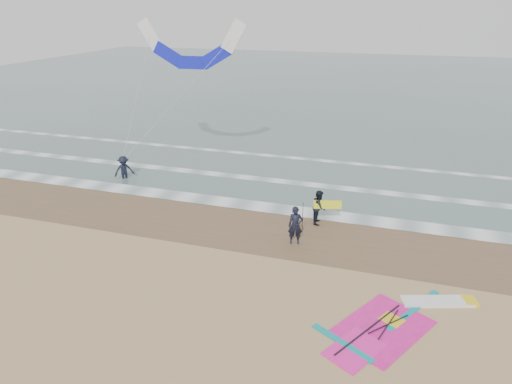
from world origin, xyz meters
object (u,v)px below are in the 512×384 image
(windsurf_rig, at_px, (399,321))
(surf_kite, at_px, (191,49))
(person_wading, at_px, (123,165))
(person_standing, at_px, (295,226))
(person_walking, at_px, (319,207))

(windsurf_rig, height_order, surf_kite, surf_kite)
(person_wading, relative_size, surf_kite, 0.23)
(person_wading, bearing_deg, person_standing, -62.91)
(windsurf_rig, distance_m, person_walking, 7.59)
(surf_kite, bearing_deg, person_standing, -43.34)
(person_wading, height_order, surf_kite, surf_kite)
(person_walking, relative_size, surf_kite, 0.21)
(windsurf_rig, xyz_separation_m, surf_kite, (-12.46, 11.74, 7.24))
(windsurf_rig, height_order, person_wading, person_wading)
(windsurf_rig, bearing_deg, person_walking, 120.56)
(windsurf_rig, bearing_deg, person_standing, 136.79)
(windsurf_rig, relative_size, person_walking, 3.24)
(windsurf_rig, height_order, person_walking, person_walking)
(person_walking, distance_m, person_wading, 12.27)
(person_walking, height_order, surf_kite, surf_kite)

